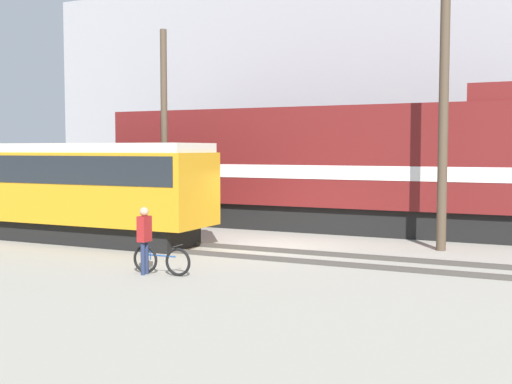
% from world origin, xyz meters
% --- Properties ---
extents(ground_plane, '(120.00, 120.00, 0.00)m').
position_xyz_m(ground_plane, '(0.00, 0.00, 0.00)').
color(ground_plane, '#9E998C').
extents(track_near, '(60.00, 1.50, 0.14)m').
position_xyz_m(track_near, '(0.00, -1.65, 0.07)').
color(track_near, '#47423D').
rests_on(track_near, ground).
extents(track_far, '(60.00, 1.51, 0.14)m').
position_xyz_m(track_far, '(0.00, 4.86, 0.07)').
color(track_far, '#47423D').
rests_on(track_far, ground).
extents(building_backdrop, '(34.28, 6.00, 11.34)m').
position_xyz_m(building_backdrop, '(0.00, 12.71, 5.67)').
color(building_backdrop, '#99999E').
rests_on(building_backdrop, ground).
extents(freight_locomotive, '(17.21, 3.04, 5.29)m').
position_xyz_m(freight_locomotive, '(0.04, 4.86, 2.47)').
color(freight_locomotive, black).
rests_on(freight_locomotive, ground).
extents(streetcar, '(9.74, 2.54, 3.32)m').
position_xyz_m(streetcar, '(-6.48, -1.65, 1.90)').
color(streetcar, black).
rests_on(streetcar, ground).
extents(bicycle, '(1.66, 0.44, 0.77)m').
position_xyz_m(bicycle, '(-0.59, -5.32, 0.36)').
color(bicycle, black).
rests_on(bicycle, ground).
extents(person, '(0.23, 0.37, 1.70)m').
position_xyz_m(person, '(-0.99, -5.48, 1.03)').
color(person, '#232D4C').
rests_on(person, ground).
extents(utility_pole_left, '(0.25, 0.25, 7.55)m').
position_xyz_m(utility_pole_left, '(-5.08, 1.60, 3.78)').
color(utility_pole_left, '#4C3D2D').
rests_on(utility_pole_left, ground).
extents(utility_pole_center, '(0.30, 0.30, 9.39)m').
position_xyz_m(utility_pole_center, '(5.07, 1.60, 4.70)').
color(utility_pole_center, '#4C3D2D').
rests_on(utility_pole_center, ground).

